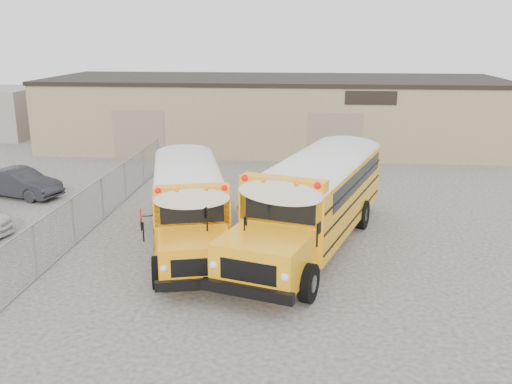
# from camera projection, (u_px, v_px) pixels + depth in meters

# --- Properties ---
(ground) EXTENTS (120.00, 120.00, 0.00)m
(ground) POSITION_uv_depth(u_px,v_px,m) (237.00, 251.00, 20.41)
(ground) COLOR #403D3B
(ground) RESTS_ON ground
(warehouse) EXTENTS (30.20, 10.20, 4.67)m
(warehouse) POSITION_uv_depth(u_px,v_px,m) (274.00, 112.00, 38.95)
(warehouse) COLOR #9C8B60
(warehouse) RESTS_ON ground
(chainlink_fence) EXTENTS (0.07, 18.07, 1.81)m
(chainlink_fence) POSITION_uv_depth(u_px,v_px,m) (102.00, 199.00, 23.59)
(chainlink_fence) COLOR gray
(chainlink_fence) RESTS_ON ground
(school_bus_left) EXTENTS (4.78, 10.25, 2.91)m
(school_bus_left) POSITION_uv_depth(u_px,v_px,m) (183.00, 162.00, 26.82)
(school_bus_left) COLOR #FF9C11
(school_bus_left) RESTS_ON ground
(school_bus_right) EXTENTS (5.99, 11.60, 3.31)m
(school_bus_right) POSITION_uv_depth(u_px,v_px,m) (358.00, 157.00, 26.76)
(school_bus_right) COLOR #FEA714
(school_bus_right) RESTS_ON ground
(tarp_bundle) EXTENTS (1.24, 1.24, 1.69)m
(tarp_bundle) POSITION_uv_depth(u_px,v_px,m) (257.00, 256.00, 17.64)
(tarp_bundle) COLOR black
(tarp_bundle) RESTS_ON ground
(car_dark) EXTENTS (4.39, 2.58, 1.37)m
(car_dark) POSITION_uv_depth(u_px,v_px,m) (19.00, 183.00, 27.00)
(car_dark) COLOR #222227
(car_dark) RESTS_ON ground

